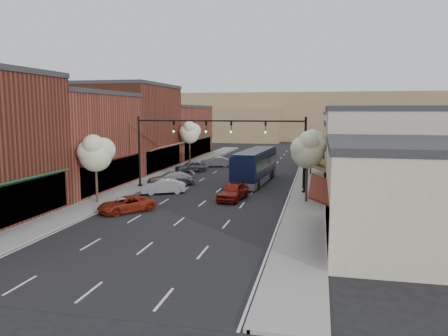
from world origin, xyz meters
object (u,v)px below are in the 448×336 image
Objects in this scene: tree_left_far at (190,132)px; lamp_post_far at (308,145)px; parked_car_c at (171,178)px; lamp_post_near at (304,158)px; parked_car_a at (126,204)px; parked_car_d at (191,167)px; coach_bus at (255,166)px; parked_car_e at (215,162)px; tree_right_far at (312,141)px; tree_left_near at (96,152)px; signal_mast_left at (162,141)px; red_hatchback at (233,191)px; parked_car_b at (163,187)px; tree_right_near at (308,149)px; signal_mast_right at (279,143)px.

tree_left_far is 16.26m from lamp_post_far.
lamp_post_near is at bearing 67.63° from parked_car_c.
lamp_post_near is at bearing 84.95° from parked_car_a.
coach_bus is at bearing 19.46° from parked_car_d.
parked_car_e is (-12.24, 14.65, -2.33)m from lamp_post_near.
lamp_post_far is (-0.55, 8.06, -0.99)m from tree_right_far.
lamp_post_far is at bearing 7.30° from tree_left_far.
lamp_post_near is at bearing 33.33° from tree_left_near.
signal_mast_left reaches higher than lamp_post_near.
parked_car_c is (-8.19, -3.20, -1.12)m from coach_bus.
lamp_post_near is (-0.55, -9.44, -0.99)m from tree_right_far.
tree_left_far is 1.38× the size of red_hatchback.
tree_left_far is at bearing 160.13° from tree_right_far.
parked_car_b is (-12.97, -14.58, -3.33)m from tree_right_far.
tree_left_near is (-16.60, -4.00, -0.23)m from tree_right_near.
signal_mast_right is 6.47m from coach_bus.
coach_bus is 2.69× the size of parked_car_a.
tree_right_near is 16.01m from tree_right_far.
tree_left_near is (-13.87, -8.05, -0.40)m from signal_mast_right.
tree_right_near is 21.58m from parked_car_d.
parked_car_e is (-10.06, 17.15, -3.94)m from signal_mast_right.
parked_car_e reaches higher than parked_car_d.
parked_car_d is (-8.41, 15.57, -0.08)m from red_hatchback.
tree_right_far is 25.94m from parked_car_a.
parked_car_a is (-13.09, -22.14, -3.40)m from tree_right_far.
parked_car_b is 0.97× the size of parked_car_e.
coach_bus is at bearing -129.16° from tree_right_far.
tree_right_near is 1.34× the size of lamp_post_far.
parked_car_e is at bearing 125.00° from coach_bus.
parked_car_d reaches higher than parked_car_b.
signal_mast_left is at bearing 173.91° from parked_car_b.
parked_car_d is 0.96× the size of parked_car_e.
parked_car_c is (-0.71, 12.06, 0.10)m from parked_car_a.
parked_car_e is at bearing 81.39° from tree_left_near.
signal_mast_right is 12.27m from tree_right_far.
tree_right_far is at bearing 55.12° from coach_bus.
lamp_post_far is at bearing 83.78° from signal_mast_right.
parked_car_e is at bearing 86.06° from signal_mast_left.
lamp_post_near is at bearing -90.00° from lamp_post_far.
tree_left_far reaches higher than parked_car_e.
signal_mast_right is at bearing -56.09° from coach_bus.
parked_car_c is at bearing 170.43° from signal_mast_right.
signal_mast_left is 1.71× the size of parked_car_c.
tree_left_near is 7.43m from parked_car_b.
coach_bus is (10.99, -12.88, -2.79)m from tree_left_far.
tree_right_far is at bearing 52.14° from parked_car_e.
signal_mast_left is 18.39m from tree_right_far.
signal_mast_right is 11.29m from parked_car_b.
parked_car_c is (-7.66, 6.00, -0.06)m from red_hatchback.
parked_car_c is at bearing -177.26° from lamp_post_near.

